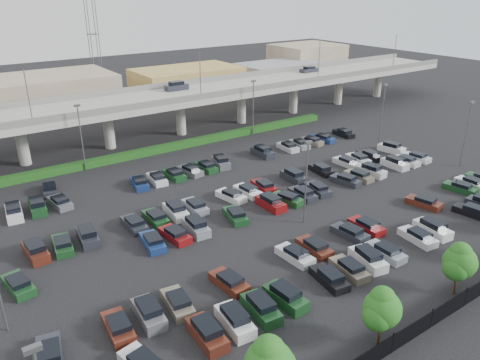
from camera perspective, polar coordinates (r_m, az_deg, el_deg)
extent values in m
plane|color=black|center=(62.49, 2.84, -2.36)|extent=(280.00, 280.00, 0.00)
cube|color=#999891|center=(86.25, -10.33, 9.56)|extent=(150.00, 13.00, 1.10)
cube|color=slate|center=(80.52, -8.45, 9.50)|extent=(150.00, 0.50, 1.00)
cube|color=slate|center=(91.62, -12.09, 10.87)|extent=(150.00, 0.50, 1.00)
cylinder|color=#999891|center=(80.81, -25.02, 3.96)|extent=(1.80, 1.80, 6.70)
cube|color=slate|center=(79.95, -25.40, 6.09)|extent=(2.60, 9.75, 0.50)
cylinder|color=#999891|center=(84.02, -15.71, 5.95)|extent=(1.80, 1.80, 6.70)
cube|color=slate|center=(83.20, -15.94, 8.03)|extent=(2.60, 9.75, 0.50)
cylinder|color=#999891|center=(89.33, -7.24, 7.62)|extent=(1.80, 1.80, 6.70)
cube|color=slate|center=(88.56, -7.34, 9.59)|extent=(2.60, 9.75, 0.50)
cylinder|color=#999891|center=(96.40, 0.18, 8.94)|extent=(1.80, 1.80, 6.70)
cube|color=slate|center=(95.69, 0.19, 10.77)|extent=(2.60, 9.75, 0.50)
cylinder|color=#999891|center=(104.87, 6.55, 9.94)|extent=(1.80, 1.80, 6.70)
cube|color=slate|center=(104.22, 6.62, 11.63)|extent=(2.60, 9.75, 0.50)
cylinder|color=#999891|center=(114.43, 11.93, 10.70)|extent=(1.80, 1.80, 6.70)
cube|color=slate|center=(113.83, 12.06, 12.24)|extent=(2.60, 9.75, 0.50)
cylinder|color=#999891|center=(124.84, 16.47, 11.26)|extent=(1.80, 1.80, 6.70)
cube|color=slate|center=(124.29, 16.63, 12.67)|extent=(2.60, 9.75, 0.50)
cube|color=#262931|center=(91.22, -7.75, 11.13)|extent=(4.40, 1.82, 1.05)
cube|color=black|center=(91.06, -7.77, 11.64)|extent=(2.60, 1.60, 0.65)
cube|color=#262931|center=(110.73, 8.42, 13.11)|extent=(4.40, 1.82, 0.82)
cube|color=black|center=(110.63, 8.44, 13.43)|extent=(2.30, 1.60, 0.50)
cylinder|color=#515156|center=(73.05, -24.39, 9.17)|extent=(0.14, 0.14, 8.00)
cylinder|color=#515156|center=(82.72, -4.86, 12.50)|extent=(0.14, 0.14, 8.00)
cylinder|color=#515156|center=(99.58, 9.59, 14.04)|extent=(0.14, 0.14, 8.00)
cylinder|color=#515156|center=(117.47, 18.33, 14.56)|extent=(0.14, 0.14, 8.00)
cube|color=#134214|center=(82.00, -7.90, 4.14)|extent=(66.00, 1.60, 1.10)
cube|color=black|center=(46.40, 25.10, -13.32)|extent=(70.00, 0.06, 1.80)
cylinder|color=black|center=(40.01, 18.08, -18.37)|extent=(0.10, 0.10, 2.00)
cylinder|color=black|center=(43.41, 22.29, -15.35)|extent=(0.10, 0.10, 2.00)
cylinder|color=black|center=(47.10, 25.77, -12.72)|extent=(0.10, 0.10, 2.00)
sphere|color=#1D5215|center=(32.15, 3.51, -20.19)|extent=(2.30, 2.30, 2.30)
cylinder|color=#332316|center=(40.59, 16.54, -17.51)|extent=(0.26, 0.26, 1.96)
sphere|color=#1D5215|center=(39.12, 16.95, -14.82)|extent=(3.04, 3.04, 3.04)
sphere|color=#1D5215|center=(39.95, 17.40, -14.96)|extent=(2.39, 2.39, 2.39)
sphere|color=#1D5215|center=(38.88, 16.41, -15.61)|extent=(2.39, 2.39, 2.39)
sphere|color=#1D5215|center=(38.69, 17.00, -13.70)|extent=(2.06, 2.06, 2.06)
cylinder|color=#332316|center=(48.46, 24.73, -11.49)|extent=(0.26, 0.26, 1.97)
sphere|color=#1D5215|center=(47.22, 25.22, -9.05)|extent=(3.07, 3.07, 3.07)
sphere|color=#1D5215|center=(48.09, 25.45, -9.27)|extent=(2.41, 2.41, 2.41)
sphere|color=#1D5215|center=(46.89, 24.85, -9.69)|extent=(2.41, 2.41, 2.41)
sphere|color=#1D5215|center=(46.87, 25.30, -8.07)|extent=(2.08, 2.08, 2.08)
cube|color=black|center=(37.54, -11.62, -20.74)|extent=(2.01, 2.56, 0.50)
cube|color=#532116|center=(39.74, -4.07, -18.29)|extent=(2.04, 4.49, 1.05)
cube|color=black|center=(39.21, -4.10, -17.39)|extent=(1.73, 2.68, 0.65)
cube|color=white|center=(40.85, -0.62, -16.88)|extent=(2.29, 4.57, 1.05)
cube|color=black|center=(40.33, -0.63, -15.98)|extent=(1.88, 2.76, 0.65)
cube|color=#18441F|center=(42.11, 2.58, -15.49)|extent=(2.26, 4.56, 1.05)
cube|color=black|center=(41.61, 2.60, -14.60)|extent=(1.86, 2.75, 0.65)
cube|color=#18441F|center=(43.51, 5.55, -14.14)|extent=(2.05, 4.49, 1.05)
cube|color=black|center=(43.02, 5.59, -13.27)|extent=(1.74, 2.68, 0.65)
cube|color=black|center=(46.73, 10.82, -11.74)|extent=(2.44, 4.62, 0.82)
cube|color=black|center=(46.27, 11.05, -11.20)|extent=(1.92, 2.51, 0.50)
cube|color=#6A6153|center=(48.47, 13.15, -10.57)|extent=(2.38, 4.60, 0.82)
cube|color=black|center=(48.02, 13.39, -10.04)|extent=(1.89, 2.49, 0.50)
cube|color=white|center=(50.23, 15.32, -9.36)|extent=(2.67, 4.68, 1.05)
cube|color=black|center=(49.81, 15.41, -8.56)|extent=(2.09, 2.87, 0.65)
cube|color=gray|center=(52.20, 17.29, -8.44)|extent=(1.93, 4.44, 0.82)
cube|color=black|center=(51.79, 17.54, -7.93)|extent=(1.66, 2.34, 0.50)
cube|color=silver|center=(56.22, 20.82, -6.57)|extent=(2.34, 4.59, 0.82)
cube|color=black|center=(55.84, 21.07, -6.08)|extent=(1.87, 2.48, 0.50)
cube|color=white|center=(58.27, 22.40, -5.62)|extent=(2.29, 4.57, 1.05)
cube|color=black|center=(57.91, 22.53, -4.91)|extent=(1.88, 2.76, 0.65)
cube|color=black|center=(64.92, 26.45, -3.51)|extent=(2.36, 4.59, 0.82)
cube|color=black|center=(64.59, 26.70, -3.07)|extent=(1.88, 2.48, 0.50)
cube|color=#262931|center=(40.78, -22.21, -19.25)|extent=(2.70, 4.68, 0.82)
cube|color=black|center=(40.23, -22.28, -18.74)|extent=(2.05, 2.58, 0.50)
cube|color=#532116|center=(41.67, -14.61, -17.04)|extent=(2.20, 4.54, 0.82)
cube|color=black|center=(41.12, -14.60, -16.52)|extent=(1.80, 2.43, 0.50)
cube|color=#5C5E64|center=(42.30, -11.04, -15.76)|extent=(2.19, 4.54, 1.05)
cube|color=black|center=(41.80, -11.13, -14.88)|extent=(1.82, 2.73, 0.65)
cube|color=#6A6153|center=(43.24, -7.62, -14.71)|extent=(2.38, 4.60, 0.82)
cube|color=black|center=(42.72, -7.53, -14.18)|extent=(1.89, 2.49, 0.50)
cube|color=#532116|center=(45.43, -1.34, -12.40)|extent=(2.14, 4.52, 0.82)
cube|color=black|center=(44.93, -1.20, -11.86)|extent=(1.77, 2.41, 0.50)
cube|color=silver|center=(49.68, 6.70, -9.16)|extent=(2.02, 4.48, 0.82)
cube|color=black|center=(49.23, 6.88, -8.64)|extent=(1.71, 2.37, 0.50)
cube|color=#532116|center=(51.32, 9.03, -8.17)|extent=(2.09, 4.51, 0.82)
cube|color=black|center=(50.88, 9.23, -7.65)|extent=(1.74, 2.40, 0.50)
cube|color=#262931|center=(54.86, 13.23, -6.35)|extent=(2.11, 4.51, 0.82)
cube|color=black|center=(54.45, 13.44, -5.85)|extent=(1.75, 2.40, 0.50)
cube|color=maroon|center=(56.74, 15.12, -5.51)|extent=(1.92, 4.44, 0.82)
cube|color=black|center=(56.35, 15.34, -5.02)|extent=(1.66, 2.34, 0.50)
cube|color=#532116|center=(64.91, 21.48, -2.64)|extent=(2.63, 4.67, 0.82)
cube|color=black|center=(64.56, 21.70, -2.19)|extent=(2.01, 2.56, 0.50)
cube|color=#18441F|center=(71.53, 25.24, -0.92)|extent=(2.47, 4.63, 0.82)
cube|color=black|center=(71.22, 25.46, -0.50)|extent=(1.93, 2.52, 0.50)
cube|color=white|center=(73.81, 26.34, -0.41)|extent=(2.14, 4.52, 0.82)
cube|color=black|center=(73.51, 26.56, -0.01)|extent=(1.77, 2.41, 0.50)
cube|color=#18441F|center=(49.65, -25.40, -11.54)|extent=(2.46, 4.62, 0.82)
cube|color=black|center=(49.15, -25.48, -11.04)|extent=(1.93, 2.51, 0.50)
cube|color=navy|center=(52.55, -10.62, -7.50)|extent=(2.37, 4.60, 0.82)
cube|color=black|center=(52.07, -10.58, -6.99)|extent=(1.88, 2.49, 0.50)
cube|color=maroon|center=(53.53, -7.94, -6.69)|extent=(2.25, 4.56, 0.82)
cube|color=black|center=(53.07, -7.88, -6.19)|extent=(1.83, 2.45, 0.50)
cube|color=gray|center=(54.58, -5.38, -5.80)|extent=(2.19, 4.54, 1.05)
cube|color=black|center=(54.20, -5.42, -5.04)|extent=(1.82, 2.73, 0.65)
cube|color=#18441F|center=(57.19, -0.59, -4.41)|extent=(2.78, 4.70, 0.82)
cube|color=black|center=(56.76, -0.48, -3.92)|extent=(2.09, 2.61, 0.50)
cube|color=maroon|center=(60.08, 3.74, -2.92)|extent=(1.85, 4.41, 1.05)
cube|color=black|center=(59.73, 3.76, -2.21)|extent=(1.62, 2.61, 0.65)
cube|color=#18441F|center=(61.73, 5.74, -2.37)|extent=(2.79, 4.70, 0.82)
cube|color=black|center=(61.34, 5.88, -1.90)|extent=(2.09, 2.61, 0.50)
cube|color=#262931|center=(63.42, 7.63, -1.75)|extent=(2.13, 4.52, 0.82)
cube|color=black|center=(63.02, 7.79, -1.29)|extent=(1.76, 2.41, 0.50)
cube|color=#262931|center=(65.17, 9.43, -1.16)|extent=(2.56, 4.65, 0.82)
cube|color=black|center=(64.79, 9.58, -0.71)|extent=(1.98, 2.54, 0.50)
cube|color=#262931|center=(68.88, 12.73, -0.08)|extent=(2.62, 4.67, 0.82)
cube|color=black|center=(68.52, 12.90, 0.36)|extent=(2.01, 2.56, 0.50)
cube|color=#6A6153|center=(70.82, 14.25, 0.42)|extent=(2.10, 4.51, 0.82)
cube|color=black|center=(70.47, 14.42, 0.85)|extent=(1.74, 2.40, 0.50)
cube|color=silver|center=(72.77, 15.70, 0.98)|extent=(2.29, 4.57, 1.05)
cube|color=black|center=(72.48, 15.77, 1.58)|extent=(1.88, 2.76, 0.65)
cube|color=silver|center=(76.89, 18.35, 1.84)|extent=(2.03, 4.48, 1.05)
cube|color=black|center=(76.62, 18.42, 2.42)|extent=(1.72, 2.67, 0.65)
cube|color=silver|center=(79.06, 19.56, 2.16)|extent=(1.98, 4.46, 0.82)
cube|color=black|center=(78.74, 19.73, 2.55)|extent=(1.69, 2.36, 0.50)
cube|color=silver|center=(81.22, 20.71, 2.54)|extent=(2.14, 4.52, 0.82)
cube|color=black|center=(80.91, 20.89, 2.92)|extent=(1.77, 2.41, 0.50)
cube|color=#532116|center=(54.15, -23.62, -8.08)|extent=(2.03, 4.48, 1.05)
cube|color=black|center=(53.76, -23.76, -7.33)|extent=(1.72, 2.67, 0.65)
cube|color=#18441F|center=(54.61, -20.80, -7.47)|extent=(2.42, 4.61, 0.82)
cube|color=black|center=(54.14, -20.83, -6.99)|extent=(1.91, 2.50, 0.50)
cube|color=#262931|center=(55.10, -18.07, -6.65)|extent=(2.31, 4.58, 1.05)
cube|color=black|center=(54.71, -18.17, -5.90)|extent=(1.89, 2.77, 0.65)
cube|color=#262931|center=(56.62, -12.78, -5.33)|extent=(1.82, 4.40, 0.82)
cube|color=black|center=(56.16, -12.75, -4.84)|extent=(1.60, 2.30, 0.50)
cube|color=#18441F|center=(57.53, -10.26, -4.63)|extent=(1.88, 4.42, 0.82)
cube|color=black|center=(57.09, -10.22, -4.15)|extent=(1.63, 2.32, 0.50)
cube|color=white|center=(58.51, -7.84, -3.84)|extent=(2.17, 4.53, 1.05)
cube|color=black|center=(58.15, -7.88, -3.12)|extent=(1.80, 2.72, 0.65)
cube|color=gray|center=(59.71, -5.50, -3.28)|extent=(2.00, 4.47, 0.82)
cube|color=black|center=(59.27, -5.42, -2.80)|extent=(1.69, 2.36, 0.50)
cube|color=white|center=(62.29, -1.11, -2.01)|extent=(2.54, 4.64, 0.82)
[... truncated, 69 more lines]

